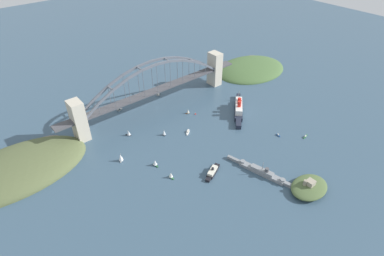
{
  "coord_description": "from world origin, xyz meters",
  "views": [
    {
      "loc": [
        208.09,
        331.35,
        246.71
      ],
      "look_at": [
        0.0,
        80.21,
        8.0
      ],
      "focal_mm": 29.45,
      "sensor_mm": 36.0,
      "label": 1
    }
  ],
  "objects_px": {
    "harbor_ferry_steamer": "(213,172)",
    "small_boat_7": "(164,133)",
    "channel_marker_buoy": "(195,114)",
    "seaplane_taxiing_near_bridge": "(158,94)",
    "small_boat_5": "(121,157)",
    "small_boat_3": "(171,175)",
    "naval_cruiser": "(262,172)",
    "small_boat_6": "(129,133)",
    "small_boat_0": "(278,135)",
    "small_boat_2": "(188,132)",
    "ocean_liner": "(239,108)",
    "small_boat_4": "(155,163)",
    "small_boat_1": "(188,111)",
    "harbor_arch_bridge": "(156,90)",
    "fort_island_mid_harbor": "(309,187)",
    "small_boat_8": "(305,136)",
    "seaplane_second_in_formation": "(119,109)"
  },
  "relations": [
    {
      "from": "small_boat_6",
      "to": "channel_marker_buoy",
      "type": "height_order",
      "value": "small_boat_6"
    },
    {
      "from": "harbor_arch_bridge",
      "to": "small_boat_2",
      "type": "height_order",
      "value": "harbor_arch_bridge"
    },
    {
      "from": "harbor_arch_bridge",
      "to": "seaplane_taxiing_near_bridge",
      "type": "height_order",
      "value": "harbor_arch_bridge"
    },
    {
      "from": "naval_cruiser",
      "to": "channel_marker_buoy",
      "type": "height_order",
      "value": "naval_cruiser"
    },
    {
      "from": "small_boat_5",
      "to": "ocean_liner",
      "type": "bearing_deg",
      "value": 175.21
    },
    {
      "from": "seaplane_second_in_formation",
      "to": "small_boat_1",
      "type": "bearing_deg",
      "value": 135.57
    },
    {
      "from": "small_boat_2",
      "to": "small_boat_6",
      "type": "distance_m",
      "value": 76.02
    },
    {
      "from": "harbor_ferry_steamer",
      "to": "fort_island_mid_harbor",
      "type": "distance_m",
      "value": 101.97
    },
    {
      "from": "small_boat_0",
      "to": "small_boat_3",
      "type": "xyz_separation_m",
      "value": [
        150.74,
        -27.59,
        2.69
      ]
    },
    {
      "from": "harbor_ferry_steamer",
      "to": "small_boat_3",
      "type": "relative_size",
      "value": 3.69
    },
    {
      "from": "small_boat_1",
      "to": "small_boat_3",
      "type": "relative_size",
      "value": 0.95
    },
    {
      "from": "small_boat_8",
      "to": "small_boat_2",
      "type": "bearing_deg",
      "value": -43.19
    },
    {
      "from": "small_boat_3",
      "to": "small_boat_5",
      "type": "height_order",
      "value": "small_boat_5"
    },
    {
      "from": "fort_island_mid_harbor",
      "to": "small_boat_2",
      "type": "relative_size",
      "value": 4.1
    },
    {
      "from": "seaplane_taxiing_near_bridge",
      "to": "harbor_arch_bridge",
      "type": "bearing_deg",
      "value": 52.53
    },
    {
      "from": "small_boat_0",
      "to": "small_boat_4",
      "type": "bearing_deg",
      "value": -19.67
    },
    {
      "from": "ocean_liner",
      "to": "small_boat_4",
      "type": "xyz_separation_m",
      "value": [
        154.03,
        16.5,
        -2.34
      ]
    },
    {
      "from": "small_boat_0",
      "to": "naval_cruiser",
      "type": "bearing_deg",
      "value": 24.9
    },
    {
      "from": "small_boat_1",
      "to": "small_boat_3",
      "type": "bearing_deg",
      "value": 42.53
    },
    {
      "from": "small_boat_1",
      "to": "small_boat_2",
      "type": "distance_m",
      "value": 45.16
    },
    {
      "from": "small_boat_8",
      "to": "small_boat_7",
      "type": "bearing_deg",
      "value": -40.94
    },
    {
      "from": "naval_cruiser",
      "to": "small_boat_4",
      "type": "bearing_deg",
      "value": -46.27
    },
    {
      "from": "small_boat_4",
      "to": "small_boat_5",
      "type": "xyz_separation_m",
      "value": [
        26.14,
        -31.59,
        1.17
      ]
    },
    {
      "from": "seaplane_second_in_formation",
      "to": "small_boat_3",
      "type": "bearing_deg",
      "value": 81.67
    },
    {
      "from": "harbor_arch_bridge",
      "to": "small_boat_8",
      "type": "relative_size",
      "value": 27.99
    },
    {
      "from": "small_boat_1",
      "to": "small_boat_4",
      "type": "distance_m",
      "value": 113.25
    },
    {
      "from": "harbor_arch_bridge",
      "to": "harbor_ferry_steamer",
      "type": "height_order",
      "value": "harbor_arch_bridge"
    },
    {
      "from": "small_boat_0",
      "to": "small_boat_2",
      "type": "xyz_separation_m",
      "value": [
        85.18,
        -79.17,
        -0.02
      ]
    },
    {
      "from": "small_boat_8",
      "to": "harbor_arch_bridge",
      "type": "bearing_deg",
      "value": -59.33
    },
    {
      "from": "seaplane_taxiing_near_bridge",
      "to": "small_boat_0",
      "type": "xyz_separation_m",
      "value": [
        -60.21,
        183.21,
        -0.98
      ]
    },
    {
      "from": "fort_island_mid_harbor",
      "to": "small_boat_7",
      "type": "xyz_separation_m",
      "value": [
        61.0,
        -173.31,
        -0.33
      ]
    },
    {
      "from": "small_boat_3",
      "to": "small_boat_5",
      "type": "distance_m",
      "value": 65.24
    },
    {
      "from": "naval_cruiser",
      "to": "seaplane_taxiing_near_bridge",
      "type": "xyz_separation_m",
      "value": [
        -9.54,
        -215.58,
        -0.91
      ]
    },
    {
      "from": "small_boat_1",
      "to": "channel_marker_buoy",
      "type": "distance_m",
      "value": 10.61
    },
    {
      "from": "seaplane_taxiing_near_bridge",
      "to": "small_boat_5",
      "type": "xyz_separation_m",
      "value": [
        118.96,
        96.92,
        3.24
      ]
    },
    {
      "from": "ocean_liner",
      "to": "small_boat_4",
      "type": "bearing_deg",
      "value": 6.11
    },
    {
      "from": "harbor_arch_bridge",
      "to": "harbor_ferry_steamer",
      "type": "relative_size",
      "value": 10.03
    },
    {
      "from": "small_boat_1",
      "to": "channel_marker_buoy",
      "type": "height_order",
      "value": "small_boat_1"
    },
    {
      "from": "small_boat_1",
      "to": "small_boat_7",
      "type": "distance_m",
      "value": 58.73
    },
    {
      "from": "ocean_liner",
      "to": "seaplane_second_in_formation",
      "type": "bearing_deg",
      "value": -41.17
    },
    {
      "from": "seaplane_taxiing_near_bridge",
      "to": "small_boat_1",
      "type": "bearing_deg",
      "value": 93.03
    },
    {
      "from": "small_boat_2",
      "to": "small_boat_8",
      "type": "distance_m",
      "value": 150.64
    },
    {
      "from": "fort_island_mid_harbor",
      "to": "small_boat_2",
      "type": "xyz_separation_m",
      "value": [
        34.21,
        -157.88,
        -3.5
      ]
    },
    {
      "from": "harbor_ferry_steamer",
      "to": "small_boat_8",
      "type": "height_order",
      "value": "harbor_ferry_steamer"
    },
    {
      "from": "small_boat_1",
      "to": "small_boat_8",
      "type": "distance_m",
      "value": 160.06
    },
    {
      "from": "ocean_liner",
      "to": "small_boat_6",
      "type": "distance_m",
      "value": 157.07
    },
    {
      "from": "small_boat_7",
      "to": "channel_marker_buoy",
      "type": "xyz_separation_m",
      "value": [
        -61.86,
        -11.27,
        -2.89
      ]
    },
    {
      "from": "harbor_ferry_steamer",
      "to": "small_boat_7",
      "type": "distance_m",
      "value": 91.28
    },
    {
      "from": "harbor_arch_bridge",
      "to": "small_boat_7",
      "type": "bearing_deg",
      "value": 63.42
    },
    {
      "from": "seaplane_second_in_formation",
      "to": "fort_island_mid_harbor",
      "type": "bearing_deg",
      "value": 106.32
    }
  ]
}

